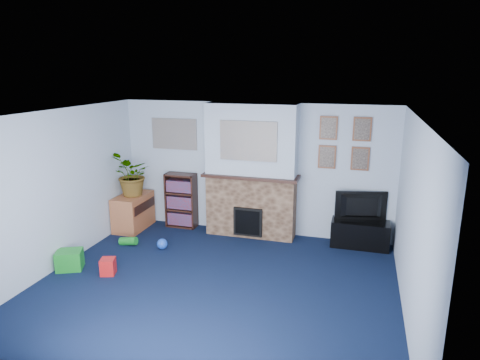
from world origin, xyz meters
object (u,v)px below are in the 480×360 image
(bookshelf, at_px, (181,201))
(sideboard, at_px, (133,211))
(television, at_px, (362,207))
(tv_stand, at_px, (360,234))

(bookshelf, xyz_separation_m, sideboard, (-0.84, -0.36, -0.15))
(television, distance_m, sideboard, 4.20)
(television, bearing_deg, sideboard, -8.79)
(sideboard, bearing_deg, tv_stand, 3.84)
(television, xyz_separation_m, sideboard, (-4.18, -0.30, -0.36))
(tv_stand, relative_size, television, 1.11)
(tv_stand, distance_m, television, 0.48)
(television, relative_size, sideboard, 1.03)
(tv_stand, bearing_deg, sideboard, -176.16)
(tv_stand, height_order, sideboard, sideboard)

